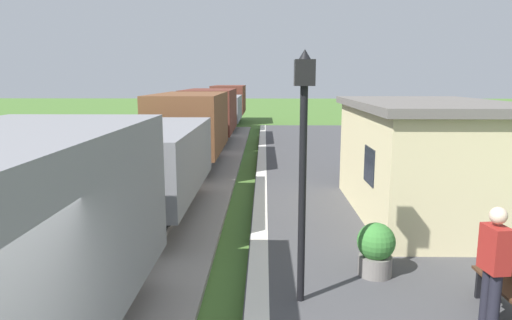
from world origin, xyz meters
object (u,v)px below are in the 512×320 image
at_px(station_hut, 426,158).
at_px(bench_down_platform, 365,161).
at_px(person_waiting, 494,265).
at_px(potted_planter, 376,249).
at_px(lamp_post_near, 303,132).
at_px(freight_train, 202,121).

distance_m(station_hut, bench_down_platform, 4.86).
height_order(person_waiting, potted_planter, person_waiting).
relative_size(bench_down_platform, potted_planter, 1.64).
distance_m(bench_down_platform, lamp_post_near, 9.92).
xyz_separation_m(station_hut, lamp_post_near, (-3.35, -4.49, 1.15)).
bearing_deg(freight_train, potted_planter, -70.72).
height_order(freight_train, lamp_post_near, lamp_post_near).
distance_m(station_hut, potted_planter, 4.20).
bearing_deg(person_waiting, freight_train, -76.52).
height_order(person_waiting, lamp_post_near, lamp_post_near).
height_order(potted_planter, lamp_post_near, lamp_post_near).
bearing_deg(person_waiting, bench_down_platform, -100.29).
bearing_deg(lamp_post_near, freight_train, 103.30).
xyz_separation_m(bench_down_platform, lamp_post_near, (-2.94, -9.25, 2.08)).
bearing_deg(station_hut, bench_down_platform, 94.94).
relative_size(person_waiting, lamp_post_near, 0.46).
distance_m(station_hut, person_waiting, 5.44).
bearing_deg(lamp_post_near, potted_planter, 34.57).
relative_size(freight_train, bench_down_platform, 26.13).
xyz_separation_m(bench_down_platform, person_waiting, (-0.54, -10.10, 0.46)).
height_order(station_hut, person_waiting, station_hut).
xyz_separation_m(freight_train, potted_planter, (4.79, -13.68, -0.88)).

